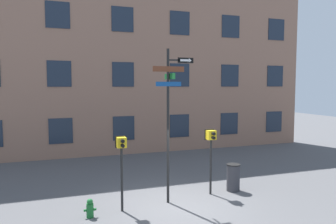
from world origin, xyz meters
name	(u,v)px	position (x,y,z in m)	size (l,w,h in m)	color
ground_plane	(178,207)	(0.00, 0.00, 0.00)	(60.00, 60.00, 0.00)	#515154
building_facade	(122,48)	(0.00, 8.98, 6.12)	(24.00, 0.64, 12.25)	#936B56
street_sign_pole	(170,111)	(-0.11, 0.53, 3.11)	(1.44, 1.00, 5.18)	black
pedestrian_signal_left	(122,154)	(-1.79, 0.29, 1.84)	(0.35, 0.40, 2.39)	black
pedestrian_signal_right	(211,144)	(1.59, 0.83, 1.86)	(0.38, 0.40, 2.38)	black
fire_hydrant	(90,209)	(-2.81, 0.11, 0.28)	(0.37, 0.21, 0.58)	#196028
trash_bin	(233,177)	(2.57, 0.89, 0.51)	(0.52, 0.52, 1.02)	#333338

